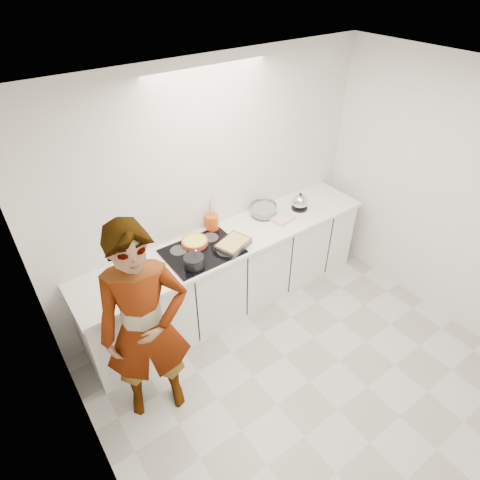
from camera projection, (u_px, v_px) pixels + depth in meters
floor at (310, 382)px, 3.77m from camera, size 3.60×3.20×0.00m
ceiling at (358, 103)px, 2.22m from camera, size 3.60×3.20×0.00m
wall_back at (212, 192)px, 4.04m from camera, size 3.60×0.00×2.60m
wall_left at (90, 411)px, 2.15m from camera, size 0.00×3.20×2.60m
wall_right at (458, 204)px, 3.86m from camera, size 0.02×3.20×2.60m
base_cabinets at (231, 274)px, 4.34m from camera, size 3.20×0.58×0.87m
countertop at (231, 240)px, 4.07m from camera, size 3.24×0.64×0.04m
hob at (202, 251)px, 3.88m from camera, size 0.72×0.54×0.01m
tart_dish at (195, 242)px, 3.95m from camera, size 0.28×0.28×0.04m
saucepan at (194, 261)px, 3.66m from camera, size 0.22×0.22×0.18m
baking_dish at (233, 244)px, 3.90m from camera, size 0.39×0.33×0.06m
mixing_bowl at (264, 210)px, 4.38m from camera, size 0.29×0.29×0.13m
tea_towel at (283, 219)px, 4.32m from camera, size 0.26×0.21×0.04m
kettle at (300, 202)px, 4.46m from camera, size 0.20×0.20×0.21m
utensil_crock at (212, 222)px, 4.14m from camera, size 0.16×0.16×0.17m
cook at (146, 328)px, 3.06m from camera, size 0.80×0.65×1.90m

